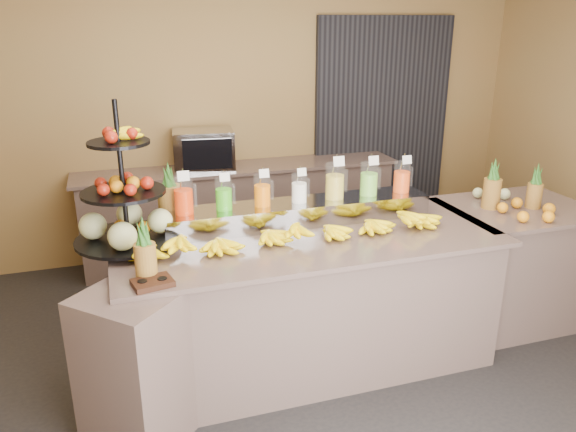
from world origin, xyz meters
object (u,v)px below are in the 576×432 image
fruit_stand (133,211)px  condiment_caddy (153,283)px  pitcher_tray (299,212)px  banana_heap (297,230)px  right_fruit_pile (519,203)px  oven_warmer (204,150)px

fruit_stand → condiment_caddy: (0.05, -0.60, -0.21)m
pitcher_tray → fruit_stand: fruit_stand is taller
pitcher_tray → banana_heap: size_ratio=0.90×
pitcher_tray → fruit_stand: bearing=-175.7°
banana_heap → right_fruit_pile: bearing=0.8°
condiment_caddy → fruit_stand: bearing=94.5°
fruit_stand → oven_warmer: (0.74, 1.75, -0.05)m
fruit_stand → oven_warmer: fruit_stand is taller
oven_warmer → condiment_caddy: bearing=-99.7°
banana_heap → oven_warmer: bearing=97.2°
banana_heap → right_fruit_pile: size_ratio=4.84×
pitcher_tray → banana_heap: banana_heap is taller
right_fruit_pile → oven_warmer: oven_warmer is taller
condiment_caddy → oven_warmer: 2.45m
pitcher_tray → right_fruit_pile: 1.62m
fruit_stand → right_fruit_pile: size_ratio=2.13×
fruit_stand → oven_warmer: size_ratio=1.64×
pitcher_tray → banana_heap: (-0.12, -0.30, -0.01)m
oven_warmer → right_fruit_pile: bearing=-38.1°
right_fruit_pile → banana_heap: bearing=-179.2°
banana_heap → fruit_stand: 1.02m
pitcher_tray → condiment_caddy: pitcher_tray is taller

